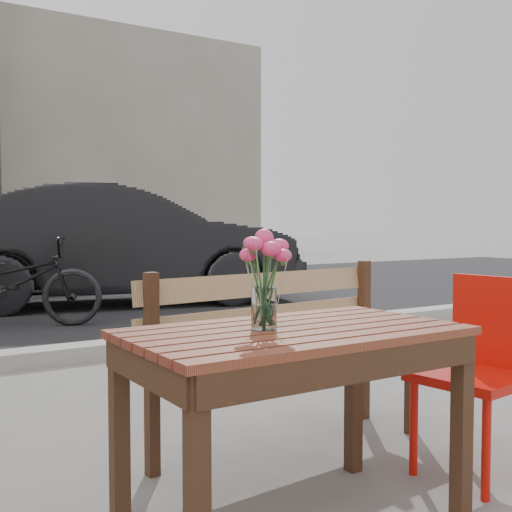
{
  "coord_description": "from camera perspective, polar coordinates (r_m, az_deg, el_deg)",
  "views": [
    {
      "loc": [
        -1.47,
        -1.86,
        1.06
      ],
      "look_at": [
        -0.29,
        -0.02,
        0.95
      ],
      "focal_mm": 45.0,
      "sensor_mm": 36.0,
      "label": 1
    }
  ],
  "objects": [
    {
      "name": "street",
      "position": [
        7.16,
        -20.45,
        -5.48
      ],
      "size": [
        30.0,
        8.12,
        0.12
      ],
      "color": "black",
      "rests_on": "ground"
    },
    {
      "name": "main_bench",
      "position": [
        3.02,
        2.3,
        -7.11
      ],
      "size": [
        1.44,
        0.55,
        0.88
      ],
      "rotation": [
        0.0,
        0.0,
        0.09
      ],
      "color": "#92744B",
      "rests_on": "ground"
    },
    {
      "name": "main_vase",
      "position": [
        2.15,
        0.72,
        -0.99
      ],
      "size": [
        0.18,
        0.18,
        0.34
      ],
      "color": "white",
      "rests_on": "main_table"
    },
    {
      "name": "ground",
      "position": [
        2.6,
        5.55,
        -21.13
      ],
      "size": [
        80.0,
        80.0,
        0.0
      ],
      "primitive_type": "plane",
      "color": "slate",
      "rests_on": "ground"
    },
    {
      "name": "red_chair",
      "position": [
        2.9,
        19.49,
        -8.71
      ],
      "size": [
        0.46,
        0.46,
        0.83
      ],
      "rotation": [
        0.0,
        0.0,
        -1.44
      ],
      "color": "red",
      "rests_on": "ground"
    },
    {
      "name": "bicycle",
      "position": [
        6.92,
        -20.8,
        -2.19
      ],
      "size": [
        1.85,
        1.23,
        0.92
      ],
      "primitive_type": "imported",
      "rotation": [
        0.0,
        0.0,
        1.18
      ],
      "color": "black",
      "rests_on": "ground"
    },
    {
      "name": "parked_car",
      "position": [
        8.51,
        -12.09,
        0.92
      ],
      "size": [
        4.87,
        2.64,
        1.52
      ],
      "primitive_type": "imported",
      "rotation": [
        0.0,
        0.0,
        1.34
      ],
      "color": "black",
      "rests_on": "ground"
    },
    {
      "name": "main_table",
      "position": [
        2.23,
        3.4,
        -9.35
      ],
      "size": [
        1.14,
        0.67,
        0.7
      ],
      "rotation": [
        0.0,
        0.0,
        0.0
      ],
      "color": "maroon",
      "rests_on": "ground"
    }
  ]
}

